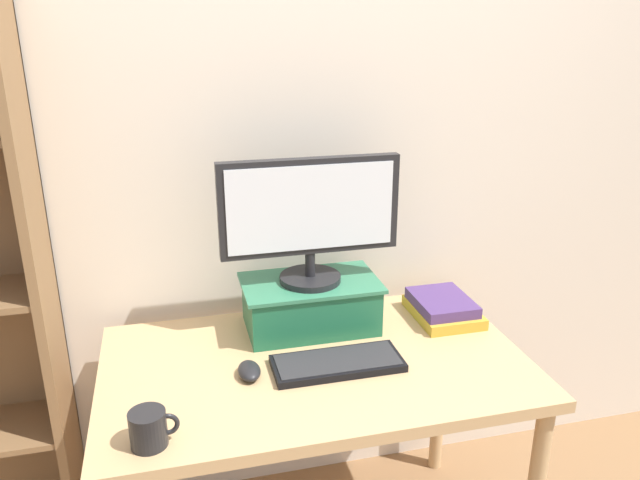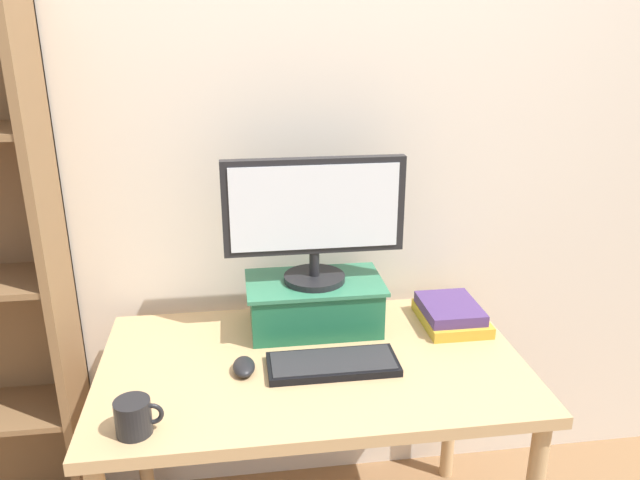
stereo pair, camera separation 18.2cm
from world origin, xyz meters
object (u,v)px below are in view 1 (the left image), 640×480
Objects in this scene: computer_mouse at (249,371)px; keyboard at (337,363)px; desk at (316,385)px; book_stack at (443,308)px; computer_monitor at (310,215)px; riser_box at (310,302)px; coffee_mug at (149,429)px.

keyboard is at bearing -2.83° from computer_mouse.
computer_mouse is (-0.20, -0.04, 0.10)m from desk.
desk is 0.12m from keyboard.
computer_mouse is at bearing -163.13° from book_stack.
computer_monitor is at bearing 174.82° from book_stack.
computer_mouse is (-0.24, -0.25, -0.07)m from riser_box.
riser_box reaches higher than coffee_mug.
coffee_mug reaches higher than book_stack.
computer_monitor is at bearing -90.00° from riser_box.
computer_monitor is 0.51m from computer_mouse.
book_stack reaches higher than desk.
computer_mouse is 0.72m from book_stack.
riser_box is at bearing 43.99° from coffee_mug.
coffee_mug is (-0.51, -0.49, -0.34)m from computer_monitor.
riser_box is at bearing 46.53° from computer_mouse.
book_stack is at bearing -5.36° from riser_box.
book_stack is at bearing -5.18° from computer_monitor.
riser_box is at bearing 174.64° from book_stack.
desk is 0.57m from coffee_mug.
riser_box is 3.70× the size of coffee_mug.
computer_monitor is 0.79m from coffee_mug.
coffee_mug is at bearing -136.01° from riser_box.
computer_mouse is at bearing 41.56° from coffee_mug.
computer_monitor is 5.44× the size of computer_mouse.
keyboard is (0.02, -0.26, -0.08)m from riser_box.
coffee_mug is (-0.27, -0.24, 0.03)m from computer_mouse.
desk is at bearing -160.51° from book_stack.
riser_box is 4.23× the size of computer_mouse.
desk is at bearing 137.24° from keyboard.
book_stack is (0.45, -0.04, -0.05)m from riser_box.
computer_mouse is at bearing -133.47° from riser_box.
computer_mouse is 0.36m from coffee_mug.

